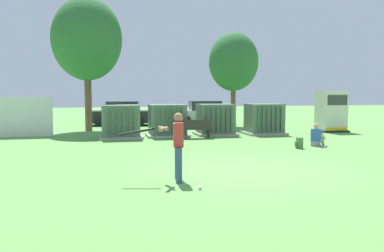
{
  "coord_description": "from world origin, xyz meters",
  "views": [
    {
      "loc": [
        -4.05,
        -10.77,
        2.27
      ],
      "look_at": [
        -0.9,
        3.5,
        1.0
      ],
      "focal_mm": 37.12,
      "sensor_mm": 36.0,
      "label": 1
    }
  ],
  "objects_px": {
    "generator_enclosure": "(331,112)",
    "seated_spectator": "(317,137)",
    "transformer_east": "(264,119)",
    "batter": "(176,143)",
    "transformer_west": "(121,122)",
    "transformer_mid_west": "(167,121)",
    "sports_ball": "(200,188)",
    "park_bench": "(193,127)",
    "parked_car_left_of_center": "(203,113)",
    "transformer_mid_east": "(215,120)",
    "backpack": "(299,143)",
    "parked_car_leftmost": "(121,114)"
  },
  "relations": [
    {
      "from": "generator_enclosure",
      "to": "seated_spectator",
      "type": "height_order",
      "value": "generator_enclosure"
    },
    {
      "from": "transformer_east",
      "to": "batter",
      "type": "relative_size",
      "value": 1.21
    },
    {
      "from": "transformer_west",
      "to": "transformer_mid_west",
      "type": "relative_size",
      "value": 1.0
    },
    {
      "from": "transformer_east",
      "to": "batter",
      "type": "height_order",
      "value": "batter"
    },
    {
      "from": "transformer_west",
      "to": "sports_ball",
      "type": "height_order",
      "value": "transformer_west"
    },
    {
      "from": "park_bench",
      "to": "sports_ball",
      "type": "relative_size",
      "value": 20.25
    },
    {
      "from": "batter",
      "to": "parked_car_left_of_center",
      "type": "bearing_deg",
      "value": 73.72
    },
    {
      "from": "seated_spectator",
      "to": "transformer_west",
      "type": "bearing_deg",
      "value": 149.82
    },
    {
      "from": "transformer_mid_west",
      "to": "transformer_mid_east",
      "type": "xyz_separation_m",
      "value": [
        2.57,
        0.15,
        0.0
      ]
    },
    {
      "from": "park_bench",
      "to": "batter",
      "type": "bearing_deg",
      "value": -105.35
    },
    {
      "from": "transformer_west",
      "to": "transformer_mid_east",
      "type": "relative_size",
      "value": 1.0
    },
    {
      "from": "transformer_west",
      "to": "backpack",
      "type": "xyz_separation_m",
      "value": [
        6.85,
        -5.12,
        -0.57
      ]
    },
    {
      "from": "transformer_mid_west",
      "to": "generator_enclosure",
      "type": "bearing_deg",
      "value": 2.58
    },
    {
      "from": "park_bench",
      "to": "backpack",
      "type": "bearing_deg",
      "value": -51.14
    },
    {
      "from": "transformer_west",
      "to": "transformer_east",
      "type": "xyz_separation_m",
      "value": [
        7.56,
        0.18,
        0.0
      ]
    },
    {
      "from": "transformer_east",
      "to": "seated_spectator",
      "type": "relative_size",
      "value": 2.18
    },
    {
      "from": "generator_enclosure",
      "to": "park_bench",
      "type": "relative_size",
      "value": 1.26
    },
    {
      "from": "batter",
      "to": "seated_spectator",
      "type": "relative_size",
      "value": 1.81
    },
    {
      "from": "parked_car_left_of_center",
      "to": "batter",
      "type": "bearing_deg",
      "value": -106.28
    },
    {
      "from": "batter",
      "to": "backpack",
      "type": "distance_m",
      "value": 7.53
    },
    {
      "from": "transformer_mid_west",
      "to": "batter",
      "type": "relative_size",
      "value": 1.21
    },
    {
      "from": "transformer_mid_west",
      "to": "parked_car_left_of_center",
      "type": "bearing_deg",
      "value": 62.8
    },
    {
      "from": "transformer_mid_east",
      "to": "parked_car_left_of_center",
      "type": "distance_m",
      "value": 7.1
    },
    {
      "from": "generator_enclosure",
      "to": "park_bench",
      "type": "xyz_separation_m",
      "value": [
        -8.37,
        -1.57,
        -0.6
      ]
    },
    {
      "from": "transformer_mid_east",
      "to": "parked_car_left_of_center",
      "type": "relative_size",
      "value": 0.49
    },
    {
      "from": "transformer_mid_east",
      "to": "transformer_mid_west",
      "type": "bearing_deg",
      "value": -176.76
    },
    {
      "from": "park_bench",
      "to": "transformer_mid_west",
      "type": "bearing_deg",
      "value": 133.8
    },
    {
      "from": "batter",
      "to": "parked_car_left_of_center",
      "type": "relative_size",
      "value": 0.41
    },
    {
      "from": "transformer_east",
      "to": "park_bench",
      "type": "height_order",
      "value": "transformer_east"
    },
    {
      "from": "park_bench",
      "to": "transformer_mid_east",
      "type": "bearing_deg",
      "value": 41.21
    },
    {
      "from": "parked_car_left_of_center",
      "to": "park_bench",
      "type": "bearing_deg",
      "value": -107.27
    },
    {
      "from": "generator_enclosure",
      "to": "batter",
      "type": "xyz_separation_m",
      "value": [
        -10.82,
        -10.48,
        -0.16
      ]
    },
    {
      "from": "transformer_east",
      "to": "generator_enclosure",
      "type": "height_order",
      "value": "generator_enclosure"
    },
    {
      "from": "backpack",
      "to": "parked_car_leftmost",
      "type": "relative_size",
      "value": 0.1
    },
    {
      "from": "parked_car_leftmost",
      "to": "parked_car_left_of_center",
      "type": "distance_m",
      "value": 5.67
    },
    {
      "from": "transformer_east",
      "to": "seated_spectator",
      "type": "height_order",
      "value": "transformer_east"
    },
    {
      "from": "park_bench",
      "to": "seated_spectator",
      "type": "distance_m",
      "value": 5.81
    },
    {
      "from": "sports_ball",
      "to": "parked_car_leftmost",
      "type": "xyz_separation_m",
      "value": [
        -1.02,
        18.39,
        0.71
      ]
    },
    {
      "from": "park_bench",
      "to": "parked_car_leftmost",
      "type": "distance_m",
      "value": 9.03
    },
    {
      "from": "transformer_west",
      "to": "transformer_mid_west",
      "type": "bearing_deg",
      "value": 6.0
    },
    {
      "from": "generator_enclosure",
      "to": "backpack",
      "type": "height_order",
      "value": "generator_enclosure"
    },
    {
      "from": "sports_ball",
      "to": "parked_car_left_of_center",
      "type": "distance_m",
      "value": 18.81
    },
    {
      "from": "transformer_east",
      "to": "parked_car_leftmost",
      "type": "bearing_deg",
      "value": 134.24
    },
    {
      "from": "park_bench",
      "to": "backpack",
      "type": "xyz_separation_m",
      "value": [
        3.41,
        -4.23,
        -0.32
      ]
    },
    {
      "from": "backpack",
      "to": "generator_enclosure",
      "type": "bearing_deg",
      "value": 49.42
    },
    {
      "from": "backpack",
      "to": "parked_car_left_of_center",
      "type": "height_order",
      "value": "parked_car_left_of_center"
    },
    {
      "from": "transformer_mid_west",
      "to": "seated_spectator",
      "type": "distance_m",
      "value": 7.4
    },
    {
      "from": "transformer_east",
      "to": "generator_enclosure",
      "type": "relative_size",
      "value": 0.91
    },
    {
      "from": "backpack",
      "to": "parked_car_leftmost",
      "type": "bearing_deg",
      "value": 117.07
    },
    {
      "from": "batter",
      "to": "backpack",
      "type": "bearing_deg",
      "value": 38.68
    }
  ]
}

